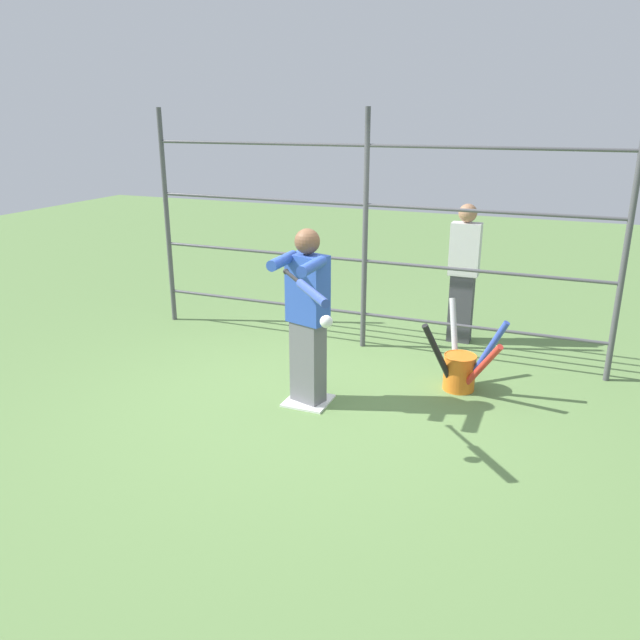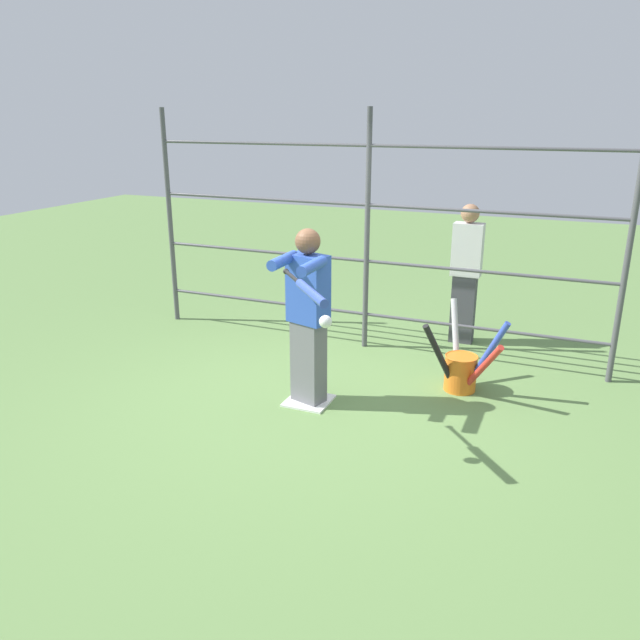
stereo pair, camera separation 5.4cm
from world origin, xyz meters
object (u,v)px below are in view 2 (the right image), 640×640
at_px(bat_bucket, 462,368).
at_px(bystander_behind_fence, 466,272).
at_px(batter, 307,312).
at_px(baseball_bat_swinging, 308,290).
at_px(softball_in_flight, 325,322).

bearing_deg(bat_bucket, bystander_behind_fence, -79.48).
xyz_separation_m(batter, baseball_bat_swinging, (-0.38, 0.84, 0.46)).
distance_m(softball_in_flight, bat_bucket, 2.01).
distance_m(baseball_bat_swinging, softball_in_flight, 0.27).
relative_size(softball_in_flight, bystander_behind_fence, 0.06).
bearing_deg(baseball_bat_swinging, bat_bucket, -118.00).
distance_m(softball_in_flight, bystander_behind_fence, 3.08).
relative_size(baseball_bat_swinging, bat_bucket, 0.88).
height_order(baseball_bat_swinging, softball_in_flight, baseball_bat_swinging).
height_order(baseball_bat_swinging, bystander_behind_fence, bystander_behind_fence).
relative_size(baseball_bat_swinging, bystander_behind_fence, 0.45).
height_order(batter, bystander_behind_fence, batter).
xyz_separation_m(softball_in_flight, bystander_behind_fence, (-0.49, -3.03, -0.27)).
relative_size(batter, baseball_bat_swinging, 2.25).
relative_size(bat_bucket, bystander_behind_fence, 0.51).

